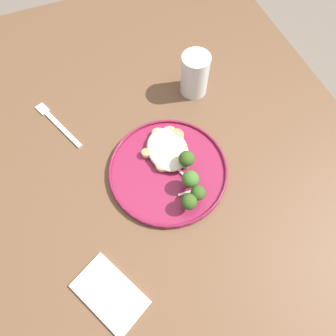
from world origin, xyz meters
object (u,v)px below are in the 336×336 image
(seared_scallop_tilted_round, at_px, (183,148))
(seared_scallop_large_seared, at_px, (169,133))
(broccoli_floret_split_head, at_px, (187,159))
(broccoli_floret_center_pile, at_px, (198,193))
(seared_scallop_tiny_bay, at_px, (169,148))
(seared_scallop_front_small, at_px, (162,165))
(seared_scallop_rear_pale, at_px, (177,136))
(water_glass, at_px, (194,77))
(dinner_plate, at_px, (168,170))
(dinner_fork, at_px, (57,123))
(broccoli_floret_beside_noodles, at_px, (190,179))
(broccoli_floret_tall_stalk, at_px, (189,202))
(seared_scallop_left_edge, at_px, (158,134))
(folded_napkin, at_px, (110,294))
(seared_scallop_right_edge, at_px, (146,153))

(seared_scallop_tilted_round, distance_m, seared_scallop_large_seared, 0.06)
(broccoli_floret_split_head, xyz_separation_m, broccoli_floret_center_pile, (-0.09, 0.01, -0.01))
(seared_scallop_large_seared, bearing_deg, seared_scallop_tiny_bay, 156.56)
(seared_scallop_front_small, bearing_deg, seared_scallop_rear_pale, -45.58)
(seared_scallop_tiny_bay, height_order, water_glass, water_glass)
(dinner_plate, bearing_deg, seared_scallop_tilted_round, -56.25)
(dinner_plate, height_order, seared_scallop_rear_pale, seared_scallop_rear_pale)
(seared_scallop_tiny_bay, relative_size, dinner_fork, 0.14)
(broccoli_floret_beside_noodles, distance_m, broccoli_floret_tall_stalk, 0.05)
(seared_scallop_left_edge, relative_size, broccoli_floret_split_head, 0.54)
(seared_scallop_tilted_round, height_order, seared_scallop_rear_pale, same)
(seared_scallop_front_small, xyz_separation_m, dinner_fork, (0.23, 0.21, -0.02))
(seared_scallop_tilted_round, relative_size, broccoli_floret_split_head, 0.39)
(seared_scallop_large_seared, distance_m, dinner_fork, 0.30)
(dinner_fork, bearing_deg, water_glass, -94.01)
(seared_scallop_tilted_round, distance_m, seared_scallop_front_small, 0.07)
(seared_scallop_rear_pale, xyz_separation_m, seared_scallop_large_seared, (0.02, 0.01, -0.00))
(seared_scallop_rear_pale, xyz_separation_m, seared_scallop_front_small, (-0.06, 0.06, -0.00))
(seared_scallop_tilted_round, xyz_separation_m, seared_scallop_left_edge, (0.06, 0.04, -0.00))
(seared_scallop_left_edge, height_order, broccoli_floret_beside_noodles, broccoli_floret_beside_noodles)
(seared_scallop_tiny_bay, bearing_deg, broccoli_floret_beside_noodles, -175.55)
(seared_scallop_large_seared, bearing_deg, seared_scallop_rear_pale, -140.43)
(seared_scallop_large_seared, height_order, broccoli_floret_tall_stalk, broccoli_floret_tall_stalk)
(broccoli_floret_beside_noodles, xyz_separation_m, folded_napkin, (-0.16, 0.24, -0.05))
(seared_scallop_tiny_bay, xyz_separation_m, seared_scallop_left_edge, (0.05, 0.01, 0.00))
(seared_scallop_right_edge, bearing_deg, dinner_plate, -148.83)
(seared_scallop_large_seared, bearing_deg, broccoli_floret_beside_noodles, 176.53)
(broccoli_floret_center_pile, bearing_deg, seared_scallop_large_seared, -1.72)
(seared_scallop_rear_pale, bearing_deg, broccoli_floret_beside_noodles, 170.55)
(seared_scallop_tilted_round, distance_m, broccoli_floret_tall_stalk, 0.15)
(seared_scallop_front_small, xyz_separation_m, water_glass, (0.20, -0.17, 0.03))
(seared_scallop_large_seared, distance_m, broccoli_floret_split_head, 0.10)
(seared_scallop_tiny_bay, relative_size, seared_scallop_front_small, 0.70)
(seared_scallop_tilted_round, bearing_deg, seared_scallop_rear_pale, 0.55)
(seared_scallop_right_edge, distance_m, broccoli_floret_beside_noodles, 0.14)
(seared_scallop_right_edge, xyz_separation_m, seared_scallop_large_seared, (0.03, -0.08, 0.00))
(seared_scallop_large_seared, relative_size, folded_napkin, 0.23)
(dinner_fork, bearing_deg, broccoli_floret_tall_stalk, -146.33)
(seared_scallop_tiny_bay, xyz_separation_m, seared_scallop_large_seared, (0.04, -0.02, 0.00))
(dinner_plate, relative_size, broccoli_floret_center_pile, 5.44)
(seared_scallop_right_edge, bearing_deg, broccoli_floret_center_pile, -155.43)
(broccoli_floret_tall_stalk, bearing_deg, seared_scallop_tilted_round, -18.05)
(seared_scallop_right_edge, relative_size, broccoli_floret_split_head, 0.38)
(broccoli_floret_beside_noodles, xyz_separation_m, broccoli_floret_center_pile, (-0.04, -0.00, -0.01))
(broccoli_floret_tall_stalk, height_order, water_glass, water_glass)
(dinner_plate, height_order, broccoli_floret_center_pile, broccoli_floret_center_pile)
(seared_scallop_tiny_bay, relative_size, water_glass, 0.20)
(broccoli_floret_beside_noodles, bearing_deg, seared_scallop_rear_pale, -9.45)
(seared_scallop_tiny_bay, distance_m, seared_scallop_front_small, 0.05)
(seared_scallop_right_edge, xyz_separation_m, broccoli_floret_tall_stalk, (-0.16, -0.04, 0.02))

